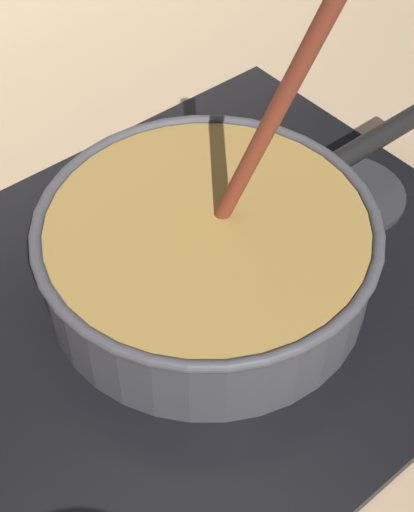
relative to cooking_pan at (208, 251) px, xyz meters
The scene contains 5 objects.
ground 0.19m from the cooking_pan, 142.90° to the right, with size 2.40×1.60×0.04m, color #9E8466.
hob_plate 0.05m from the cooking_pan, behind, with size 0.56×0.48×0.01m, color black.
burner_ring 0.04m from the cooking_pan, behind, with size 0.16×0.16×0.01m, color #592D0C.
spare_burner 0.19m from the cooking_pan, ahead, with size 0.12×0.12×0.01m, color #262628.
cooking_pan is the anchor object (origin of this frame).
Camera 1 is at (-0.16, -0.25, 0.55)m, focal length 53.00 mm.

